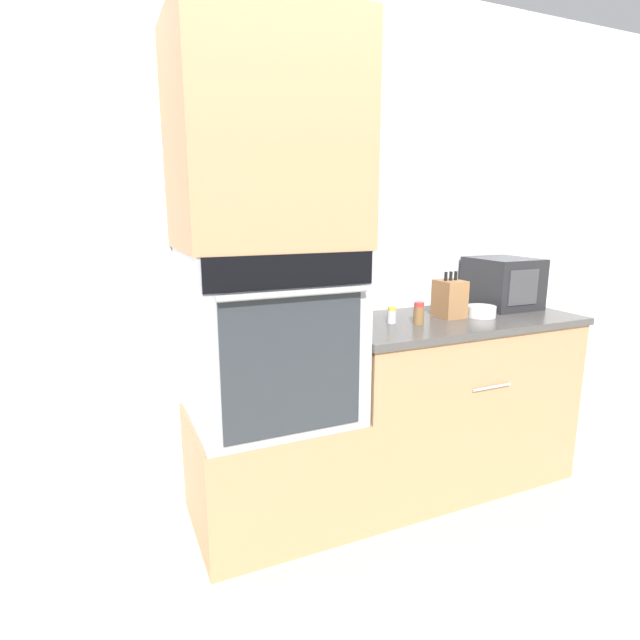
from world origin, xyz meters
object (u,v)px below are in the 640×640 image
object	(u,v)px
condiment_jar_far	(357,314)
condiment_jar_near	(392,315)
condiment_jar_mid	(419,313)
bowl	(481,311)
microwave	(502,283)
knife_block	(449,299)
wall_oven	(269,335)

from	to	relation	value
condiment_jar_far	condiment_jar_near	bearing A→B (deg)	-26.78
condiment_jar_mid	condiment_jar_far	distance (m)	0.30
bowl	condiment_jar_near	world-z (taller)	condiment_jar_near
microwave	condiment_jar_mid	world-z (taller)	microwave
condiment_jar_near	condiment_jar_far	world-z (taller)	condiment_jar_far
bowl	condiment_jar_far	size ratio (longest dim) A/B	1.65
microwave	condiment_jar_far	distance (m)	0.94
knife_block	condiment_jar_mid	bearing A→B (deg)	-163.31
wall_oven	condiment_jar_near	world-z (taller)	wall_oven
wall_oven	condiment_jar_far	size ratio (longest dim) A/B	8.24
condiment_jar_near	wall_oven	bearing A→B (deg)	-179.06
microwave	condiment_jar_near	distance (m)	0.79
knife_block	condiment_jar_mid	world-z (taller)	knife_block
condiment_jar_mid	condiment_jar_near	bearing A→B (deg)	149.03
microwave	condiment_jar_far	bearing A→B (deg)	-178.68
microwave	bowl	distance (m)	0.33
microwave	bowl	size ratio (longest dim) A/B	2.34
condiment_jar_mid	condiment_jar_far	xyz separation A→B (m)	(-0.26, 0.14, -0.01)
knife_block	condiment_jar_far	size ratio (longest dim) A/B	2.58
wall_oven	condiment_jar_near	xyz separation A→B (m)	(0.63, 0.01, 0.03)
wall_oven	knife_block	size ratio (longest dim) A/B	3.19
knife_block	bowl	bearing A→B (deg)	-20.31
condiment_jar_mid	bowl	bearing A→B (deg)	1.68
microwave	knife_block	distance (m)	0.45
knife_block	condiment_jar_far	bearing A→B (deg)	171.70
condiment_jar_mid	condiment_jar_far	world-z (taller)	condiment_jar_mid
wall_oven	bowl	size ratio (longest dim) A/B	5.01
wall_oven	microwave	xyz separation A→B (m)	(1.41, 0.11, 0.13)
condiment_jar_mid	wall_oven	bearing A→B (deg)	175.66
bowl	condiment_jar_near	distance (m)	0.51
knife_block	condiment_jar_near	size ratio (longest dim) A/B	2.92
condiment_jar_far	bowl	bearing A→B (deg)	-11.32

